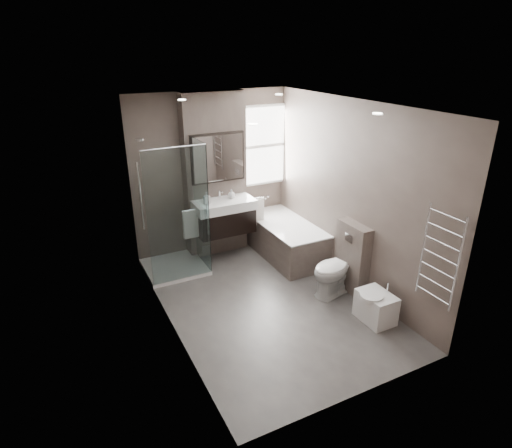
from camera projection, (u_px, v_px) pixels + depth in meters
room at (268, 212)px, 5.32m from camera, size 2.70×3.90×2.70m
vanity_pier at (215, 176)px, 6.78m from camera, size 1.00×0.25×2.60m
vanity at (224, 216)px, 6.71m from camera, size 0.95×0.47×0.66m
mirror_cabinet at (218, 158)px, 6.52m from camera, size 0.86×0.08×0.76m
towel_left at (191, 224)px, 6.47m from camera, size 0.24×0.06×0.44m
towel_right at (257, 212)px, 6.93m from camera, size 0.24×0.06×0.44m
shower_enclosure at (181, 241)px, 6.43m from camera, size 0.90×0.90×2.00m
bathtub at (285, 237)px, 6.99m from camera, size 0.75×1.60×0.57m
window at (262, 146)px, 7.09m from camera, size 0.98×0.06×1.33m
toilet at (337, 268)px, 5.88m from camera, size 0.84×0.59×0.78m
cistern_box at (352, 257)px, 5.93m from camera, size 0.19×0.55×1.00m
bidet at (375, 306)px, 5.35m from camera, size 0.41×0.47×0.49m
towel_radiator at (440, 257)px, 4.59m from camera, size 0.03×0.49×1.10m
soap_bottle_a at (207, 198)px, 6.44m from camera, size 0.08×0.08×0.19m
soap_bottle_b at (232, 194)px, 6.69m from camera, size 0.11×0.11×0.14m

